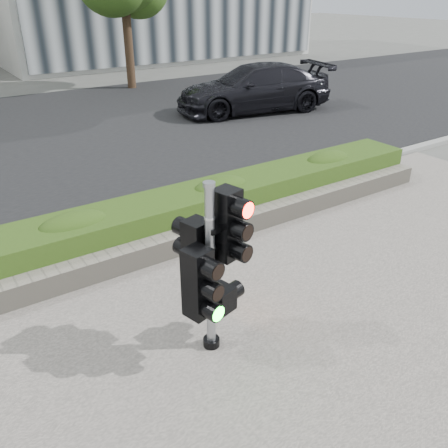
% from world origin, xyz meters
% --- Properties ---
extents(ground, '(120.00, 120.00, 0.00)m').
position_xyz_m(ground, '(0.00, 0.00, 0.00)').
color(ground, '#51514C').
rests_on(ground, ground).
extents(road, '(60.00, 13.00, 0.02)m').
position_xyz_m(road, '(0.00, 10.00, 0.01)').
color(road, black).
rests_on(road, ground).
extents(curb, '(60.00, 0.25, 0.12)m').
position_xyz_m(curb, '(0.00, 3.15, 0.06)').
color(curb, gray).
rests_on(curb, ground).
extents(stone_wall, '(12.00, 0.32, 0.34)m').
position_xyz_m(stone_wall, '(0.00, 1.90, 0.20)').
color(stone_wall, gray).
rests_on(stone_wall, sidewalk).
extents(hedge, '(12.00, 1.00, 0.68)m').
position_xyz_m(hedge, '(0.00, 2.55, 0.37)').
color(hedge, '#537624').
rests_on(hedge, sidewalk).
extents(traffic_signal, '(0.77, 0.64, 2.11)m').
position_xyz_m(traffic_signal, '(-0.51, -0.28, 1.20)').
color(traffic_signal, black).
rests_on(traffic_signal, sidewalk).
extents(car_dark, '(5.73, 3.22, 1.57)m').
position_xyz_m(car_dark, '(7.24, 9.14, 0.80)').
color(car_dark, black).
rests_on(car_dark, road).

